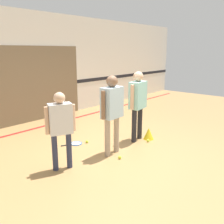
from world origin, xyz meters
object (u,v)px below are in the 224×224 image
at_px(training_cone, 149,134).
at_px(person_instructor, 112,107).
at_px(person_student_right, 138,99).
at_px(tennis_ball_near_instructor, 120,157).
at_px(person_student_left, 61,123).
at_px(tennis_ball_by_spare_racket, 87,142).
at_px(tennis_ball_stray_left, 148,141).
at_px(racket_spare_on_floor, 75,144).

bearing_deg(training_cone, person_instructor, 175.52).
relative_size(person_student_right, training_cone, 5.84).
relative_size(tennis_ball_near_instructor, training_cone, 0.24).
bearing_deg(person_student_left, tennis_ball_near_instructor, -2.82).
bearing_deg(tennis_ball_by_spare_racket, person_instructor, -94.93).
xyz_separation_m(person_instructor, person_student_right, (1.00, 0.08, 0.01)).
height_order(person_instructor, person_student_left, person_instructor).
xyz_separation_m(tennis_ball_stray_left, training_cone, (0.17, 0.10, 0.11)).
distance_m(racket_spare_on_floor, training_cone, 1.77).
relative_size(person_student_left, person_student_right, 0.86).
bearing_deg(racket_spare_on_floor, tennis_ball_by_spare_racket, 169.29).
relative_size(person_student_right, racket_spare_on_floor, 3.23).
height_order(person_instructor, tennis_ball_stray_left, person_instructor).
bearing_deg(training_cone, racket_spare_on_floor, 142.01).
bearing_deg(tennis_ball_by_spare_racket, tennis_ball_near_instructor, -98.67).
xyz_separation_m(racket_spare_on_floor, tennis_ball_stray_left, (1.21, -1.18, 0.02)).
bearing_deg(person_student_right, tennis_ball_stray_left, 94.35).
relative_size(tennis_ball_near_instructor, tennis_ball_by_spare_racket, 1.00).
bearing_deg(person_student_left, person_student_right, 20.60).
distance_m(tennis_ball_near_instructor, tennis_ball_by_spare_racket, 1.15).
distance_m(person_instructor, tennis_ball_stray_left, 1.45).
height_order(person_student_left, racket_spare_on_floor, person_student_left).
bearing_deg(racket_spare_on_floor, person_student_left, 61.33).
bearing_deg(person_instructor, person_student_right, 1.87).
bearing_deg(racket_spare_on_floor, tennis_ball_stray_left, 158.15).
relative_size(person_instructor, tennis_ball_by_spare_racket, 24.57).
distance_m(person_student_left, training_cone, 2.47).
height_order(tennis_ball_near_instructor, training_cone, training_cone).
distance_m(person_student_left, tennis_ball_by_spare_racket, 1.57).
bearing_deg(person_student_right, training_cone, 134.60).
bearing_deg(person_instructor, tennis_ball_near_instructor, -111.70).
xyz_separation_m(person_student_left, person_student_right, (2.10, -0.14, 0.14)).
distance_m(person_instructor, person_student_left, 1.13).
height_order(tennis_ball_near_instructor, tennis_ball_by_spare_racket, same).
relative_size(tennis_ball_by_spare_racket, training_cone, 0.24).
relative_size(person_student_right, tennis_ball_by_spare_racket, 24.72).
bearing_deg(tennis_ball_by_spare_racket, person_student_left, -152.35).
height_order(tennis_ball_by_spare_racket, tennis_ball_stray_left, same).
bearing_deg(person_instructor, racket_spare_on_floor, 96.06).
distance_m(person_instructor, training_cone, 1.51).
bearing_deg(tennis_ball_stray_left, person_instructor, 169.43).
bearing_deg(person_student_left, racket_spare_on_floor, 63.28).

